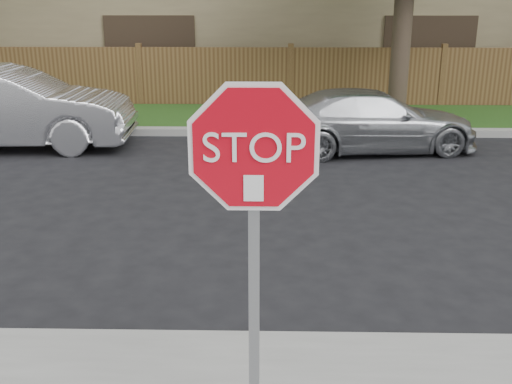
{
  "coord_description": "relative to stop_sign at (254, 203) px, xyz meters",
  "views": [
    {
      "loc": [
        -0.57,
        -4.64,
        2.95
      ],
      "look_at": [
        -0.65,
        -0.9,
        1.7
      ],
      "focal_mm": 42.0,
      "sensor_mm": 36.0,
      "label": 1
    }
  ],
  "objects": [
    {
      "name": "stop_sign",
      "position": [
        0.0,
        0.0,
        0.0
      ],
      "size": [
        1.01,
        0.13,
        2.55
      ],
      "color": "gray",
      "rests_on": "sidewalk_near"
    },
    {
      "name": "ground",
      "position": [
        0.65,
        1.48,
        -1.83
      ],
      "size": [
        90.0,
        90.0,
        0.0
      ],
      "primitive_type": "plane",
      "color": "black",
      "rests_on": "ground"
    },
    {
      "name": "fence",
      "position": [
        0.65,
        12.88,
        -1.03
      ],
      "size": [
        70.0,
        0.12,
        1.6
      ],
      "primitive_type": "cube",
      "color": "#53361D",
      "rests_on": "ground"
    },
    {
      "name": "sedan_right",
      "position": [
        2.08,
        8.33,
        -1.23
      ],
      "size": [
        4.3,
        2.24,
        1.19
      ],
      "primitive_type": "imported",
      "rotation": [
        0.0,
        0.0,
        1.72
      ],
      "color": "#ADB0B4",
      "rests_on": "ground"
    },
    {
      "name": "grass_strip",
      "position": [
        0.65,
        11.28,
        -1.77
      ],
      "size": [
        70.0,
        3.0,
        0.12
      ],
      "primitive_type": "cube",
      "color": "#1E4714",
      "rests_on": "ground"
    },
    {
      "name": "sedan_left",
      "position": [
        -5.07,
        8.43,
        -1.03
      ],
      "size": [
        4.92,
        1.93,
        1.59
      ],
      "primitive_type": "imported",
      "rotation": [
        0.0,
        0.0,
        1.62
      ],
      "color": "silver",
      "rests_on": "ground"
    },
    {
      "name": "far_curb",
      "position": [
        0.65,
        9.63,
        -1.75
      ],
      "size": [
        70.0,
        0.3,
        0.15
      ],
      "primitive_type": "cube",
      "color": "gray",
      "rests_on": "ground"
    }
  ]
}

